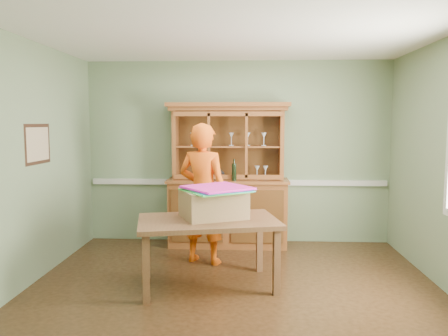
# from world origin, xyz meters

# --- Properties ---
(floor) EXTENTS (4.50, 4.50, 0.00)m
(floor) POSITION_xyz_m (0.00, 0.00, 0.00)
(floor) COLOR #4B2E18
(floor) RESTS_ON ground
(ceiling) EXTENTS (4.50, 4.50, 0.00)m
(ceiling) POSITION_xyz_m (0.00, 0.00, 2.70)
(ceiling) COLOR white
(ceiling) RESTS_ON wall_back
(wall_back) EXTENTS (4.50, 0.00, 4.50)m
(wall_back) POSITION_xyz_m (0.00, 2.00, 1.35)
(wall_back) COLOR gray
(wall_back) RESTS_ON floor
(wall_left) EXTENTS (0.00, 4.00, 4.00)m
(wall_left) POSITION_xyz_m (-2.25, 0.00, 1.35)
(wall_left) COLOR gray
(wall_left) RESTS_ON floor
(wall_front) EXTENTS (4.50, 0.00, 4.50)m
(wall_front) POSITION_xyz_m (0.00, -2.00, 1.35)
(wall_front) COLOR gray
(wall_front) RESTS_ON floor
(chair_rail) EXTENTS (4.41, 0.05, 0.08)m
(chair_rail) POSITION_xyz_m (0.00, 1.98, 0.90)
(chair_rail) COLOR silver
(chair_rail) RESTS_ON wall_back
(framed_map) EXTENTS (0.03, 0.60, 0.46)m
(framed_map) POSITION_xyz_m (-2.23, 0.30, 1.55)
(framed_map) COLOR #372016
(framed_map) RESTS_ON wall_left
(china_hutch) EXTENTS (1.77, 0.58, 2.08)m
(china_hutch) POSITION_xyz_m (-0.14, 1.76, 0.73)
(china_hutch) COLOR brown
(china_hutch) RESTS_ON floor
(dining_table) EXTENTS (1.65, 1.20, 0.75)m
(dining_table) POSITION_xyz_m (-0.28, 0.11, 0.66)
(dining_table) COLOR brown
(dining_table) RESTS_ON floor
(cardboard_box) EXTENTS (0.81, 0.75, 0.31)m
(cardboard_box) POSITION_xyz_m (-0.23, 0.21, 0.90)
(cardboard_box) COLOR #99724E
(cardboard_box) RESTS_ON dining_table
(kite_stack) EXTENTS (0.84, 0.84, 0.04)m
(kite_stack) POSITION_xyz_m (-0.19, 0.17, 1.08)
(kite_stack) COLOR green
(kite_stack) RESTS_ON cardboard_box
(person) EXTENTS (0.76, 0.62, 1.79)m
(person) POSITION_xyz_m (-0.42, 0.93, 0.89)
(person) COLOR #F85B0F
(person) RESTS_ON floor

